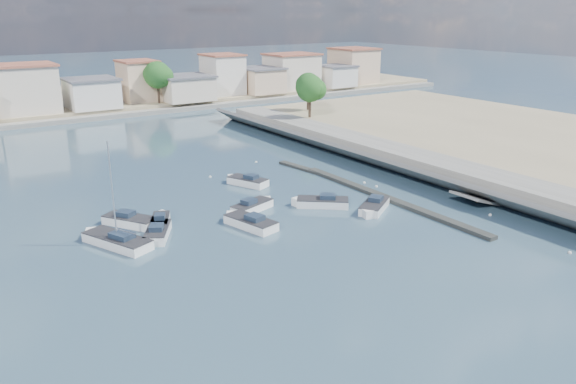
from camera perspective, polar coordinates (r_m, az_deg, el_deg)
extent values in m
plane|color=#2A4354|center=(78.59, -9.15, 4.17)|extent=(400.00, 400.00, 0.00)
cube|color=slate|center=(68.12, 15.30, 2.39)|extent=(5.00, 90.00, 1.80)
cube|color=slate|center=(64.98, 12.77, 1.84)|extent=(4.17, 90.00, 2.86)
cube|color=gray|center=(86.09, 25.26, 4.45)|extent=(40.00, 90.00, 1.70)
cube|color=slate|center=(59.52, 18.88, -0.70)|extent=(5.31, 3.50, 1.94)
cube|color=black|center=(58.28, 9.98, -0.60)|extent=(1.00, 26.00, 0.35)
cube|color=black|center=(68.26, 1.57, 2.41)|extent=(2.00, 8.05, 0.30)
cube|color=gray|center=(126.81, -19.36, 8.94)|extent=(160.00, 40.00, 1.40)
cube|color=slate|center=(106.91, -16.32, 7.55)|extent=(160.00, 2.50, 0.80)
cube|color=beige|center=(108.57, -25.18, 9.41)|extent=(10.00, 9.00, 8.00)
cube|color=#99513D|center=(108.15, -25.48, 11.58)|extent=(10.60, 9.54, 0.35)
cube|color=silver|center=(110.03, -19.31, 9.39)|extent=(8.50, 8.50, 5.00)
cube|color=#595960|center=(109.71, -19.46, 10.77)|extent=(9.01, 9.01, 0.35)
cube|color=beige|center=(115.63, -14.94, 10.79)|extent=(6.50, 7.50, 7.50)
cube|color=#99513D|center=(115.24, -15.10, 12.72)|extent=(6.89, 7.95, 0.35)
cube|color=beige|center=(115.01, -10.39, 10.31)|extent=(9.50, 9.00, 4.50)
cube|color=#595960|center=(114.73, -10.46, 11.51)|extent=(10.07, 9.54, 0.35)
cube|color=silver|center=(121.78, -6.64, 11.72)|extent=(7.00, 8.00, 8.00)
cube|color=#99513D|center=(121.40, -6.72, 13.68)|extent=(7.42, 8.48, 0.35)
cube|color=beige|center=(124.11, -2.84, 11.24)|extent=(8.00, 9.00, 5.00)
cube|color=#595960|center=(123.82, -2.86, 12.47)|extent=(8.48, 9.54, 0.35)
cube|color=beige|center=(129.65, 0.39, 12.10)|extent=(10.50, 8.50, 7.50)
cube|color=#99513D|center=(129.30, 0.39, 13.83)|extent=(11.13, 9.01, 0.35)
cube|color=silver|center=(134.73, 4.83, 11.62)|extent=(7.50, 7.50, 4.50)
cube|color=#595960|center=(134.48, 4.85, 12.65)|extent=(7.95, 7.95, 0.35)
cube|color=beige|center=(141.92, 6.66, 12.60)|extent=(9.00, 9.50, 8.00)
cube|color=#99513D|center=(141.60, 6.72, 14.28)|extent=(9.54, 10.07, 0.35)
cylinder|color=#38281E|center=(110.38, -23.56, 8.39)|extent=(0.44, 0.44, 2.93)
sphere|color=#1A4D19|center=(110.01, -23.75, 9.87)|extent=(4.16, 4.16, 4.16)
sphere|color=#1A4D19|center=(109.67, -23.28, 9.80)|extent=(3.12, 3.12, 3.12)
sphere|color=#1A4D19|center=(110.26, -24.13, 9.91)|extent=(2.86, 2.86, 2.86)
cylinder|color=#38281E|center=(111.90, -13.01, 9.70)|extent=(0.44, 0.44, 3.60)
sphere|color=#1A4D19|center=(111.47, -13.14, 11.51)|extent=(5.12, 5.12, 5.12)
sphere|color=#1A4D19|center=(111.24, -12.54, 11.41)|extent=(3.84, 3.84, 3.84)
sphere|color=#1A4D19|center=(111.61, -13.63, 11.57)|extent=(3.52, 3.52, 3.52)
cylinder|color=#38281E|center=(121.19, -6.38, 10.54)|extent=(0.44, 0.44, 3.15)
sphere|color=#1A4D19|center=(120.83, -6.43, 12.01)|extent=(4.48, 4.48, 4.48)
sphere|color=#1A4D19|center=(120.75, -5.94, 11.92)|extent=(3.36, 3.36, 3.36)
sphere|color=#1A4D19|center=(120.86, -6.83, 12.06)|extent=(3.08, 3.08, 3.08)
cylinder|color=#38281E|center=(128.54, 0.27, 10.97)|extent=(0.44, 0.44, 2.70)
sphere|color=#1A4D19|center=(128.24, 0.27, 12.16)|extent=(3.84, 3.84, 3.84)
sphere|color=#1A4D19|center=(128.27, 0.67, 12.08)|extent=(2.88, 2.88, 2.88)
sphere|color=#1A4D19|center=(128.19, -0.05, 12.21)|extent=(2.64, 2.64, 2.64)
cylinder|color=#38281E|center=(92.29, 2.23, 8.57)|extent=(0.44, 0.44, 3.15)
sphere|color=#1A4D19|center=(91.83, 2.25, 10.48)|extent=(4.48, 4.48, 4.48)
sphere|color=#1A4D19|center=(91.91, 2.89, 10.35)|extent=(3.36, 3.36, 3.36)
sphere|color=#1A4D19|center=(91.74, 1.74, 10.57)|extent=(3.08, 3.08, 3.08)
cylinder|color=#38281E|center=(99.42, 2.05, 9.19)|extent=(0.44, 0.44, 2.93)
sphere|color=#1A4D19|center=(99.02, 2.07, 10.84)|extent=(4.16, 4.16, 4.16)
sphere|color=#1A4D19|center=(99.09, 2.62, 10.72)|extent=(3.12, 3.12, 3.12)
sphere|color=#1A4D19|center=(98.94, 1.62, 10.91)|extent=(2.86, 2.86, 2.86)
cube|color=white|center=(50.27, -3.79, -3.26)|extent=(3.16, 5.42, 1.00)
cube|color=white|center=(51.77, -5.48, -2.66)|extent=(1.93, 1.93, 1.00)
cube|color=#262628|center=(50.09, -3.80, -2.72)|extent=(3.20, 5.43, 0.08)
cube|color=#1F2D3F|center=(49.67, -3.40, -2.61)|extent=(1.57, 1.78, 0.48)
cube|color=white|center=(51.67, -12.81, -3.08)|extent=(2.90, 3.87, 1.00)
cube|color=white|center=(53.11, -12.68, -2.49)|extent=(1.31, 1.31, 1.00)
cube|color=#262628|center=(51.50, -12.85, -2.56)|extent=(2.93, 3.89, 0.08)
cube|color=#1F2D3F|center=(51.08, -12.90, -2.45)|extent=(1.29, 1.37, 0.48)
cube|color=white|center=(55.48, 3.54, -1.17)|extent=(5.10, 4.65, 1.00)
cube|color=white|center=(55.58, 1.31, -1.11)|extent=(1.48, 1.48, 1.00)
cube|color=#262628|center=(55.32, 3.55, -0.69)|extent=(5.13, 4.68, 0.08)
cube|color=#1F2D3F|center=(55.24, 4.08, -0.46)|extent=(1.92, 1.87, 0.48)
cube|color=white|center=(54.96, 8.76, -1.55)|extent=(4.88, 4.07, 1.00)
cube|color=white|center=(53.18, 8.22, -2.20)|extent=(1.58, 1.58, 1.00)
cube|color=#262628|center=(54.80, 8.79, -1.05)|extent=(4.90, 4.10, 0.08)
cube|color=#1F2D3F|center=(55.15, 8.92, -0.67)|extent=(1.79, 1.73, 0.48)
cube|color=white|center=(49.31, -13.08, -4.15)|extent=(3.73, 4.68, 1.00)
cube|color=white|center=(51.04, -12.75, -3.35)|extent=(1.50, 1.50, 1.00)
cube|color=#262628|center=(49.12, -13.12, -3.61)|extent=(3.76, 4.70, 0.08)
cube|color=#1F2D3F|center=(48.63, -13.22, -3.53)|extent=(1.60, 1.69, 0.48)
cube|color=white|center=(62.30, -4.09, 0.98)|extent=(3.46, 4.88, 1.00)
cube|color=white|center=(63.44, -5.50, 1.25)|extent=(1.66, 1.66, 1.00)
cube|color=#262628|center=(62.16, -4.10, 1.42)|extent=(3.50, 4.90, 0.08)
cube|color=#1F2D3F|center=(61.83, -3.77, 1.57)|extent=(1.57, 1.69, 0.48)
cube|color=white|center=(52.57, -15.70, -2.95)|extent=(4.31, 5.25, 1.00)
cube|color=white|center=(51.30, -13.79, -3.32)|extent=(1.59, 1.59, 1.00)
cube|color=#262628|center=(52.40, -15.74, -2.44)|extent=(4.35, 5.27, 0.08)
cube|color=#1F2D3F|center=(52.63, -16.19, -2.11)|extent=(1.80, 1.90, 0.48)
cube|color=white|center=(54.34, -3.66, -1.60)|extent=(4.71, 3.01, 1.00)
cube|color=white|center=(55.68, -2.38, -1.08)|extent=(1.64, 1.64, 1.00)
cube|color=#262628|center=(54.17, -3.67, -1.10)|extent=(4.73, 3.04, 0.08)
cube|color=#1F2D3F|center=(53.78, -3.98, -0.98)|extent=(1.59, 1.43, 0.48)
cube|color=white|center=(48.42, -16.94, -4.90)|extent=(4.44, 6.65, 1.00)
cube|color=white|center=(50.46, -19.01, -4.17)|extent=(1.94, 1.94, 1.00)
cube|color=#262628|center=(48.23, -16.99, -4.35)|extent=(4.48, 6.67, 0.08)
cube|color=#1F2D3F|center=(47.69, -16.52, -4.25)|extent=(1.95, 2.26, 0.48)
cylinder|color=silver|center=(46.91, -17.43, 0.18)|extent=(0.12, 0.12, 8.00)
cylinder|color=silver|center=(47.11, -16.11, -3.89)|extent=(1.02, 2.24, 0.08)
sphere|color=silver|center=(56.37, 19.85, -2.21)|extent=(0.31, 0.31, 0.31)
sphere|color=silver|center=(62.31, 8.97, 0.56)|extent=(0.31, 0.31, 0.31)
sphere|color=silver|center=(50.31, 26.70, -5.54)|extent=(0.31, 0.31, 0.31)
sphere|color=silver|center=(63.46, 7.77, 0.94)|extent=(0.31, 0.31, 0.31)
sphere|color=silver|center=(65.71, -7.90, 1.53)|extent=(0.31, 0.31, 0.31)
sphere|color=silver|center=(71.64, -3.25, 3.06)|extent=(0.31, 0.31, 0.31)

